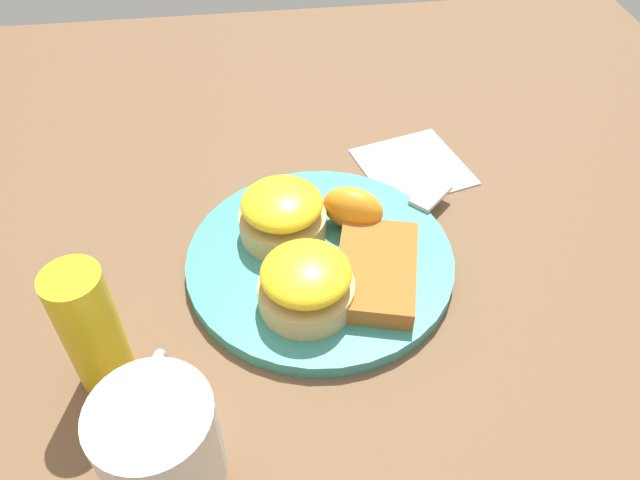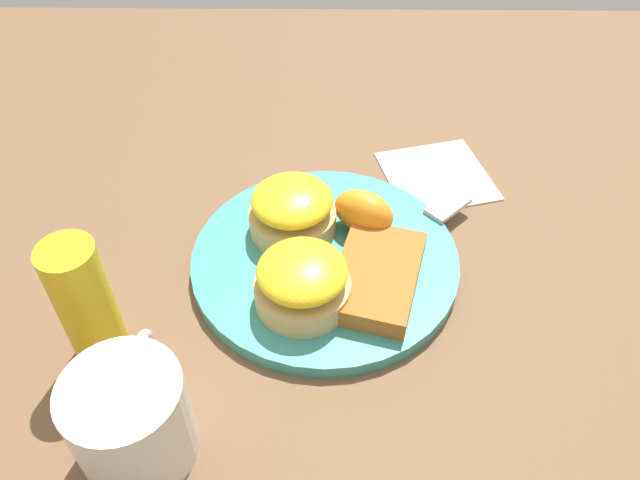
% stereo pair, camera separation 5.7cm
% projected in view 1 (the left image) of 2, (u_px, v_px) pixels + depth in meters
% --- Properties ---
extents(ground_plane, '(1.10, 1.10, 0.00)m').
position_uv_depth(ground_plane, '(320.00, 265.00, 0.60)').
color(ground_plane, brown).
extents(plate, '(0.25, 0.25, 0.01)m').
position_uv_depth(plate, '(320.00, 260.00, 0.59)').
color(plate, teal).
rests_on(plate, ground_plane).
extents(sandwich_benedict_left, '(0.08, 0.08, 0.05)m').
position_uv_depth(sandwich_benedict_left, '(282.00, 214.00, 0.59)').
color(sandwich_benedict_left, tan).
rests_on(sandwich_benedict_left, plate).
extents(sandwich_benedict_right, '(0.08, 0.08, 0.05)m').
position_uv_depth(sandwich_benedict_right, '(306.00, 283.00, 0.53)').
color(sandwich_benedict_right, tan).
rests_on(sandwich_benedict_right, plate).
extents(hashbrown_patty, '(0.13, 0.10, 0.02)m').
position_uv_depth(hashbrown_patty, '(376.00, 270.00, 0.56)').
color(hashbrown_patty, '#A85F24').
rests_on(hashbrown_patty, plate).
extents(orange_wedge, '(0.06, 0.07, 0.04)m').
position_uv_depth(orange_wedge, '(353.00, 209.00, 0.60)').
color(orange_wedge, orange).
rests_on(orange_wedge, plate).
extents(fork, '(0.18, 0.18, 0.00)m').
position_uv_depth(fork, '(389.00, 236.00, 0.60)').
color(fork, silver).
rests_on(fork, plate).
extents(cup, '(0.11, 0.08, 0.08)m').
position_uv_depth(cup, '(159.00, 442.00, 0.43)').
color(cup, silver).
rests_on(cup, ground_plane).
extents(napkin, '(0.13, 0.13, 0.00)m').
position_uv_depth(napkin, '(413.00, 166.00, 0.70)').
color(napkin, white).
rests_on(napkin, ground_plane).
extents(condiment_bottle, '(0.04, 0.04, 0.12)m').
position_uv_depth(condiment_bottle, '(91.00, 331.00, 0.47)').
color(condiment_bottle, gold).
rests_on(condiment_bottle, ground_plane).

